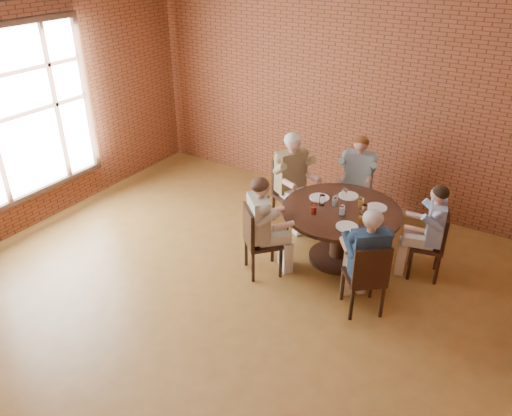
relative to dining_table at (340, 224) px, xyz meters
The scene contains 27 objects.
floor 2.04m from the dining_table, 117.17° to the right, with size 7.00×7.00×0.00m, color olive.
wall_back 2.29m from the dining_table, 117.26° to the left, with size 7.00×7.00×0.00m, color brown.
window 4.44m from the dining_table, 161.65° to the right, with size 0.10×2.16×2.36m.
dining_table is the anchor object (origin of this frame).
chair_a 1.14m from the dining_table, 13.78° to the left, with size 0.46×0.46×0.88m.
diner_a 1.07m from the dining_table, 13.78° to the left, with size 0.47×0.58×1.23m, color #456CB4, non-canonical shape.
chair_b 1.20m from the dining_table, 101.96° to the left, with size 0.48×0.48×0.92m.
diner_b 1.12m from the dining_table, 101.96° to the left, with size 0.51×0.62×1.30m, color gray, non-canonical shape.
chair_c 1.19m from the dining_table, 151.91° to the left, with size 0.61×0.61×0.96m.
diner_c 1.11m from the dining_table, 151.91° to the left, with size 0.55×0.68×1.38m, color brown, non-canonical shape.
chair_d 1.10m from the dining_table, 132.91° to the right, with size 0.58×0.58×0.92m.
diner_d 1.02m from the dining_table, 132.91° to the right, with size 0.51×0.63×1.30m, color #CAAA9E, non-canonical shape.
chair_e 1.07m from the dining_table, 50.75° to the right, with size 0.57×0.57×0.91m.
diner_e 0.99m from the dining_table, 50.75° to the right, with size 0.50×0.62×1.29m, color #1B314D, non-canonical shape.
plate_a 0.50m from the dining_table, 35.62° to the left, with size 0.26×0.26×0.01m, color white.
plate_b 0.44m from the dining_table, 100.25° to the left, with size 0.26×0.26×0.01m, color white.
plate_c 0.44m from the dining_table, 162.52° to the left, with size 0.26×0.26×0.01m, color white.
plate_d 0.49m from the dining_table, 58.92° to the right, with size 0.26×0.26×0.01m, color white.
glass_a 0.41m from the dining_table, ahead, with size 0.07×0.07×0.14m, color white.
glass_b 0.38m from the dining_table, 45.04° to the left, with size 0.07×0.07×0.14m, color white.
glass_c 0.42m from the dining_table, 108.05° to the left, with size 0.07×0.07×0.14m, color white.
glass_d 0.31m from the dining_table, 165.24° to the left, with size 0.07×0.07×0.14m, color white.
glass_e 0.39m from the dining_table, behind, with size 0.07×0.07×0.14m, color white.
glass_f 0.48m from the dining_table, 129.94° to the right, with size 0.07×0.07×0.14m, color white.
glass_g 0.32m from the dining_table, 66.66° to the right, with size 0.07×0.07×0.14m, color white.
glass_h 0.48m from the dining_table, 29.42° to the right, with size 0.07×0.07×0.14m, color white.
smartphone 0.52m from the dining_table, 63.80° to the right, with size 0.07×0.15×0.01m, color black.
Camera 1 is at (2.88, -3.42, 3.75)m, focal length 35.00 mm.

